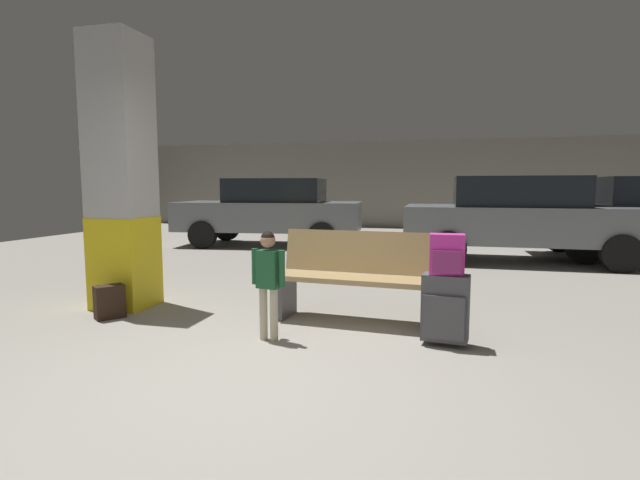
{
  "coord_description": "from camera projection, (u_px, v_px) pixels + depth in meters",
  "views": [
    {
      "loc": [
        1.33,
        -2.92,
        1.33
      ],
      "look_at": [
        0.25,
        1.3,
        0.85
      ],
      "focal_mm": 27.07,
      "sensor_mm": 36.0,
      "label": 1
    }
  ],
  "objects": [
    {
      "name": "child",
      "position": [
        268.0,
        274.0,
        4.14
      ],
      "size": [
        0.32,
        0.21,
        0.96
      ],
      "color": "beige",
      "rests_on": "ground_plane"
    },
    {
      "name": "backpack_dark_floor",
      "position": [
        109.0,
        302.0,
        4.9
      ],
      "size": [
        0.31,
        0.32,
        0.34
      ],
      "color": "black",
      "rests_on": "ground_plane"
    },
    {
      "name": "structural_pillar",
      "position": [
        121.0,
        175.0,
        5.24
      ],
      "size": [
        0.57,
        0.57,
        2.94
      ],
      "color": "yellow",
      "rests_on": "ground_plane"
    },
    {
      "name": "garage_back_wall",
      "position": [
        402.0,
        185.0,
        15.51
      ],
      "size": [
        18.0,
        0.12,
        2.8
      ],
      "primitive_type": "cube",
      "color": "gray",
      "rests_on": "ground_plane"
    },
    {
      "name": "bench",
      "position": [
        356.0,
        277.0,
        4.77
      ],
      "size": [
        1.64,
        0.65,
        0.89
      ],
      "color": "tan",
      "rests_on": "ground_plane"
    },
    {
      "name": "parked_car_far",
      "position": [
        272.0,
        210.0,
        10.95
      ],
      "size": [
        4.27,
        2.15,
        1.51
      ],
      "color": "slate",
      "rests_on": "ground_plane"
    },
    {
      "name": "parked_car_near",
      "position": [
        522.0,
        217.0,
        8.52
      ],
      "size": [
        4.12,
        1.83,
        1.51
      ],
      "color": "slate",
      "rests_on": "ground_plane"
    },
    {
      "name": "ground_plane",
      "position": [
        349.0,
        280.0,
        7.14
      ],
      "size": [
        18.0,
        18.0,
        0.1
      ],
      "primitive_type": "cube",
      "color": "gray"
    },
    {
      "name": "suitcase",
      "position": [
        445.0,
        308.0,
        4.04
      ],
      "size": [
        0.4,
        0.27,
        0.6
      ],
      "color": "#4C4C51",
      "rests_on": "ground_plane"
    },
    {
      "name": "backpack_bright",
      "position": [
        447.0,
        255.0,
        3.99
      ],
      "size": [
        0.28,
        0.19,
        0.34
      ],
      "color": "#D833A5",
      "rests_on": "suitcase"
    }
  ]
}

